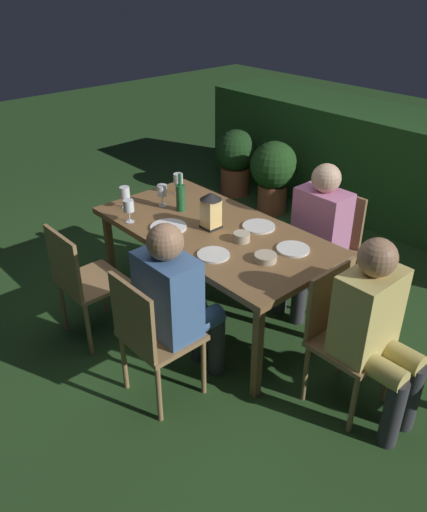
{
  "coord_description": "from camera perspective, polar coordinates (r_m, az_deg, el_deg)",
  "views": [
    {
      "loc": [
        2.4,
        -2.15,
        2.36
      ],
      "look_at": [
        0.0,
        0.0,
        0.52
      ],
      "focal_mm": 36.02,
      "sensor_mm": 36.0,
      "label": 1
    }
  ],
  "objects": [
    {
      "name": "chair_head_far",
      "position": [
        3.13,
        14.16,
        -8.18
      ],
      "size": [
        0.4,
        0.42,
        0.87
      ],
      "color": "#937047",
      "rests_on": "ground"
    },
    {
      "name": "plate_b",
      "position": [
        3.38,
        8.82,
        0.76
      ],
      "size": [
        0.22,
        0.22,
        0.01
      ],
      "primitive_type": "cylinder",
      "color": "white",
      "rests_on": "dining_table"
    },
    {
      "name": "wine_glass_a",
      "position": [
        3.94,
        -5.75,
        7.14
      ],
      "size": [
        0.08,
        0.08,
        0.17
      ],
      "color": "silver",
      "rests_on": "dining_table"
    },
    {
      "name": "potted_plant_corner",
      "position": [
        5.49,
        6.68,
        9.25
      ],
      "size": [
        0.5,
        0.5,
        0.78
      ],
      "color": "brown",
      "rests_on": "ground"
    },
    {
      "name": "person_in_blue",
      "position": [
        3.04,
        -4.08,
        -4.83
      ],
      "size": [
        0.38,
        0.47,
        1.15
      ],
      "color": "#426699",
      "rests_on": "ground"
    },
    {
      "name": "green_bottle_on_table",
      "position": [
        3.86,
        -3.69,
        6.57
      ],
      "size": [
        0.07,
        0.07,
        0.29
      ],
      "color": "#1E5B2D",
      "rests_on": "dining_table"
    },
    {
      "name": "bowl_bread",
      "position": [
        3.22,
        5.81,
        -0.16
      ],
      "size": [
        0.14,
        0.14,
        0.04
      ],
      "color": "#BCAD8E",
      "rests_on": "dining_table"
    },
    {
      "name": "bowl_olives",
      "position": [
        3.44,
        3.15,
        2.15
      ],
      "size": [
        0.11,
        0.11,
        0.06
      ],
      "color": "#BCAD8E",
      "rests_on": "dining_table"
    },
    {
      "name": "wine_glass_d",
      "position": [
        3.71,
        -9.4,
        5.4
      ],
      "size": [
        0.08,
        0.08,
        0.17
      ],
      "color": "silver",
      "rests_on": "dining_table"
    },
    {
      "name": "person_in_mustard",
      "position": [
        2.96,
        17.6,
        -7.48
      ],
      "size": [
        0.48,
        0.38,
        1.15
      ],
      "color": "tan",
      "rests_on": "ground"
    },
    {
      "name": "plate_d",
      "position": [
        3.64,
        5.05,
        3.29
      ],
      "size": [
        0.23,
        0.23,
        0.01
      ],
      "primitive_type": "cylinder",
      "color": "silver",
      "rests_on": "dining_table"
    },
    {
      "name": "dining_table",
      "position": [
        3.64,
        -0.0,
        2.27
      ],
      "size": [
        1.77,
        0.9,
        0.74
      ],
      "color": "brown",
      "rests_on": "ground"
    },
    {
      "name": "plate_a",
      "position": [
        3.63,
        -5.02,
        3.22
      ],
      "size": [
        0.26,
        0.26,
        0.01
      ],
      "primitive_type": "cylinder",
      "color": "white",
      "rests_on": "dining_table"
    },
    {
      "name": "hedge_backdrop",
      "position": [
        5.62,
        20.27,
        8.93
      ],
      "size": [
        4.72,
        0.88,
        1.07
      ],
      "primitive_type": "cube",
      "color": "#234C1E",
      "rests_on": "ground"
    },
    {
      "name": "ground_plane",
      "position": [
        4.0,
        -0.0,
        -6.43
      ],
      "size": [
        16.0,
        16.0,
        0.0
      ],
      "primitive_type": "plane",
      "color": "#26471E"
    },
    {
      "name": "plate_c",
      "position": [
        3.27,
        -0.01,
        0.13
      ],
      "size": [
        0.21,
        0.21,
        0.01
      ],
      "primitive_type": "cylinder",
      "color": "silver",
      "rests_on": "dining_table"
    },
    {
      "name": "chair_side_left_a",
      "position": [
        3.62,
        -14.32,
        -2.51
      ],
      "size": [
        0.42,
        0.4,
        0.87
      ],
      "color": "#937047",
      "rests_on": "ground"
    },
    {
      "name": "chair_side_left_b",
      "position": [
        3.04,
        -6.9,
        -8.56
      ],
      "size": [
        0.42,
        0.4,
        0.87
      ],
      "color": "#937047",
      "rests_on": "ground"
    },
    {
      "name": "lantern_centerpiece",
      "position": [
        3.56,
        -0.34,
        5.29
      ],
      "size": [
        0.15,
        0.15,
        0.27
      ],
      "color": "black",
      "rests_on": "dining_table"
    },
    {
      "name": "wine_glass_b",
      "position": [
        3.94,
        -9.82,
        6.85
      ],
      "size": [
        0.08,
        0.08,
        0.17
      ],
      "color": "silver",
      "rests_on": "dining_table"
    },
    {
      "name": "chair_side_right_b",
      "position": [
        4.06,
        12.7,
        1.5
      ],
      "size": [
        0.42,
        0.4,
        0.87
      ],
      "color": "#937047",
      "rests_on": "ground"
    },
    {
      "name": "potted_plant_by_hedge",
      "position": [
        5.96,
        2.47,
        10.76
      ],
      "size": [
        0.47,
        0.47,
        0.75
      ],
      "color": "brown",
      "rests_on": "ground"
    },
    {
      "name": "person_in_pink",
      "position": [
        3.85,
        11.21,
        2.58
      ],
      "size": [
        0.38,
        0.47,
        1.15
      ],
      "color": "#C675A3",
      "rests_on": "ground"
    },
    {
      "name": "wine_glass_c",
      "position": [
        4.15,
        -3.95,
        8.43
      ],
      "size": [
        0.08,
        0.08,
        0.17
      ],
      "color": "silver",
      "rests_on": "dining_table"
    }
  ]
}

